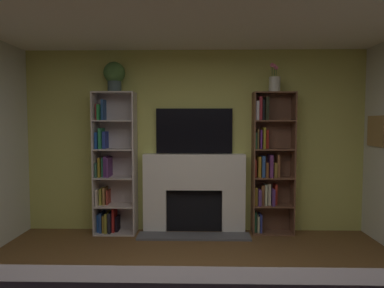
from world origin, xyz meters
name	(u,v)px	position (x,y,z in m)	size (l,w,h in m)	color
wall_back_accent	(194,141)	(0.00, 2.65, 1.30)	(4.97, 0.06, 2.60)	#C1C25E
fireplace	(194,192)	(0.00, 2.52, 0.59)	(1.54, 0.49, 1.12)	white
tv	(194,131)	(0.00, 2.59, 1.45)	(1.09, 0.06, 0.64)	black
bookshelf_left	(112,170)	(-1.17, 2.49, 0.90)	(0.58, 0.33, 1.99)	beige
bookshelf_right	(268,164)	(1.05, 2.52, 0.99)	(0.58, 0.27, 1.99)	brown
potted_plant	(114,75)	(-1.11, 2.47, 2.23)	(0.30, 0.30, 0.42)	#455956
vase_with_flowers	(274,83)	(1.11, 2.47, 2.12)	(0.16, 0.16, 0.40)	beige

